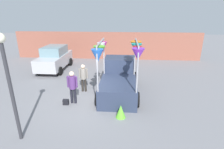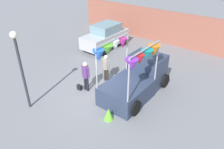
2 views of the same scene
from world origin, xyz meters
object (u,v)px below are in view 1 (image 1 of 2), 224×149
at_px(parked_car, 55,58).
at_px(vendor_truck, 119,77).
at_px(person_vendor, 83,75).
at_px(person_customer, 72,84).
at_px(handbag, 66,102).
at_px(folded_kite_bundle_lime, 121,111).
at_px(street_lamp, 8,75).

bearing_deg(parked_car, vendor_truck, -35.65).
bearing_deg(person_vendor, parked_car, 129.80).
relative_size(vendor_truck, person_customer, 2.44).
xyz_separation_m(person_customer, handbag, (-0.35, -0.20, -0.89)).
xyz_separation_m(vendor_truck, person_customer, (-2.25, -1.55, 0.09)).
relative_size(vendor_truck, parked_car, 1.04).
distance_m(vendor_truck, person_vendor, 2.03).
distance_m(person_customer, handbag, 0.98).
height_order(person_vendor, folded_kite_bundle_lime, person_vendor).
bearing_deg(person_vendor, folded_kite_bundle_lime, -49.03).
relative_size(parked_car, street_lamp, 1.04).
relative_size(parked_car, handbag, 14.29).
bearing_deg(person_customer, folded_kite_bundle_lime, -24.68).
bearing_deg(parked_car, person_customer, -60.43).
height_order(parked_car, person_customer, parked_car).
height_order(vendor_truck, street_lamp, street_lamp).
bearing_deg(person_vendor, vendor_truck, 3.06).
distance_m(handbag, street_lamp, 3.60).
bearing_deg(folded_kite_bundle_lime, vendor_truck, 94.17).
bearing_deg(handbag, vendor_truck, 33.97).
distance_m(vendor_truck, parked_car, 6.48).
height_order(vendor_truck, handbag, vendor_truck).
bearing_deg(vendor_truck, street_lamp, -128.51).
xyz_separation_m(person_vendor, folded_kite_bundle_lime, (2.23, -2.56, -0.69)).
bearing_deg(person_vendor, handbag, -109.02).
distance_m(street_lamp, folded_kite_bundle_lime, 4.56).
height_order(person_customer, person_vendor, person_customer).
bearing_deg(person_customer, parked_car, 119.57).
bearing_deg(parked_car, street_lamp, -77.28).
relative_size(person_customer, street_lamp, 0.44).
height_order(vendor_truck, folded_kite_bundle_lime, vendor_truck).
distance_m(person_customer, folded_kite_bundle_lime, 2.78).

